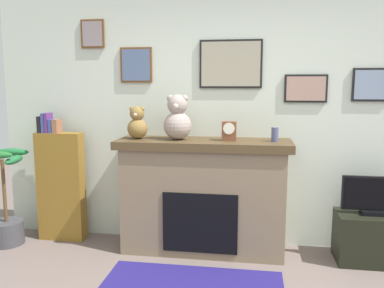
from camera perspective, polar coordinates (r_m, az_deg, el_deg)
The scene contains 10 objects.
back_wall at distance 4.17m, azimuth 6.76°, elevation 3.38°, with size 5.20×0.15×2.60m.
fireplace at distance 4.02m, azimuth 1.65°, elevation -7.37°, with size 1.71×0.57×1.14m.
bookshelf at distance 4.52m, azimuth -18.39°, elevation -5.44°, with size 0.50×0.16×1.38m.
potted_plant at distance 4.66m, azimuth -25.24°, elevation -8.69°, with size 0.44×0.49×1.03m.
tv_stand at distance 4.21m, azimuth 24.24°, elevation -12.26°, with size 0.62×0.40×0.47m, color black.
television at distance 4.09m, azimuth 24.60°, elevation -6.87°, with size 0.56×0.14×0.37m.
candle_jar at distance 3.85m, azimuth 11.84°, elevation 1.35°, with size 0.07×0.07×0.14m, color #4C517A.
mantel_clock at distance 3.85m, azimuth 5.37°, elevation 1.88°, with size 0.14×0.10×0.19m.
teddy_bear_grey at distance 4.01m, azimuth -7.88°, elevation 2.85°, with size 0.20×0.20×0.33m.
teddy_bear_tan at distance 3.90m, azimuth -2.10°, elevation 3.56°, with size 0.28×0.28×0.45m.
Camera 1 is at (0.15, -2.16, 1.67)m, focal length 37.05 mm.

